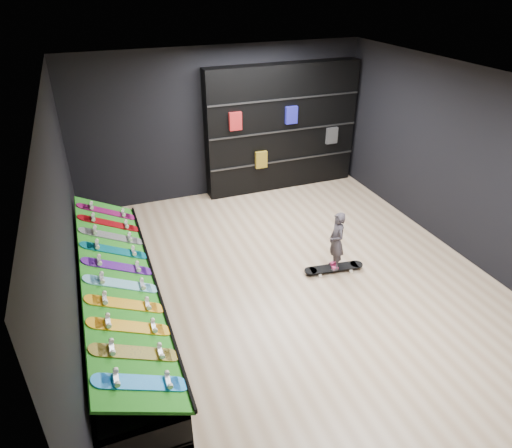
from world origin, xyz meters
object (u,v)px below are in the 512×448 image
object	(u,v)px
back_shelving	(282,128)
floor_skateboard	(334,269)
display_rack	(120,305)
child	(335,252)

from	to	relation	value
back_shelving	floor_skateboard	distance (m)	3.62
display_rack	child	world-z (taller)	child
display_rack	floor_skateboard	bearing A→B (deg)	-0.59
display_rack	child	size ratio (longest dim) A/B	7.78
child	display_rack	bearing A→B (deg)	-81.21
display_rack	child	bearing A→B (deg)	-0.59
back_shelving	child	size ratio (longest dim) A/B	5.65
floor_skateboard	child	xyz separation A→B (m)	(0.00, 0.00, 0.33)
back_shelving	child	bearing A→B (deg)	-98.89
floor_skateboard	child	size ratio (longest dim) A/B	1.69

